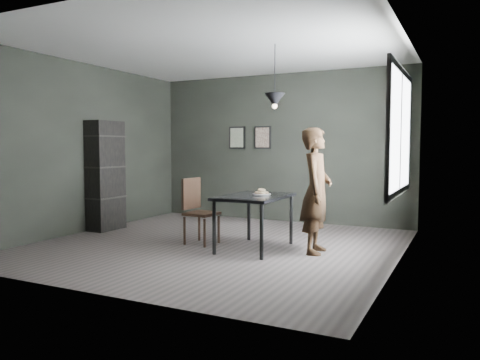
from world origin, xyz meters
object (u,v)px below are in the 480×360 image
at_px(pendant_lamp, 275,100).
at_px(woman, 316,191).
at_px(wood_chair, 197,206).
at_px(cafe_table, 255,201).
at_px(white_plate, 262,195).
at_px(shelf_unit, 105,176).

bearing_deg(pendant_lamp, woman, 4.34).
height_order(woman, wood_chair, woman).
bearing_deg(cafe_table, pendant_lamp, 21.80).
xyz_separation_m(white_plate, wood_chair, (-1.00, -0.07, -0.21)).
height_order(cafe_table, shelf_unit, shelf_unit).
bearing_deg(woman, cafe_table, 93.22).
height_order(cafe_table, pendant_lamp, pendant_lamp).
bearing_deg(white_plate, woman, 6.85).
distance_m(wood_chair, pendant_lamp, 1.91).
bearing_deg(woman, pendant_lamp, 87.74).
distance_m(cafe_table, shelf_unit, 2.94).
distance_m(cafe_table, white_plate, 0.13).
bearing_deg(cafe_table, woman, 9.83).
bearing_deg(shelf_unit, wood_chair, -6.98).
distance_m(shelf_unit, pendant_lamp, 3.37).
relative_size(cafe_table, shelf_unit, 0.65).
height_order(white_plate, woman, woman).
bearing_deg(wood_chair, shelf_unit, 176.83).
xyz_separation_m(wood_chair, shelf_unit, (-2.00, 0.30, 0.38)).
xyz_separation_m(woman, shelf_unit, (-3.75, 0.13, 0.09)).
distance_m(woman, wood_chair, 1.79).
bearing_deg(cafe_table, shelf_unit, 174.60).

